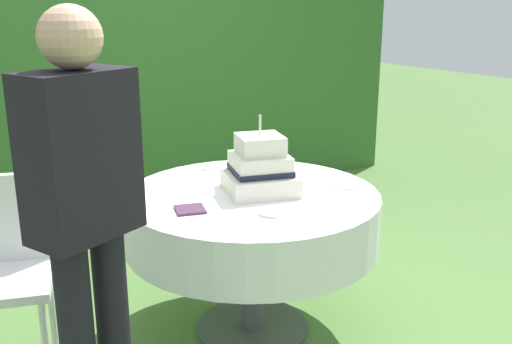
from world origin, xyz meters
TOP-DOWN VIEW (x-y plane):
  - ground_plane at (0.00, 0.00)m, footprint 20.00×20.00m
  - foliage_hedge at (0.00, 2.29)m, footprint 5.33×0.60m
  - cake_table at (0.00, 0.00)m, footprint 1.22×1.22m
  - wedding_cake at (0.05, -0.00)m, footprint 0.40×0.39m
  - serving_plate_near at (0.45, -0.15)m, footprint 0.14×0.14m
  - serving_plate_far at (0.04, 0.46)m, footprint 0.12×0.12m
  - serving_plate_left at (-0.08, -0.29)m, footprint 0.12×0.12m
  - napkin_stack at (-0.36, -0.07)m, footprint 0.15×0.15m
  - garden_chair at (-1.08, 0.27)m, footprint 0.50×0.50m
  - standing_person at (-0.89, -0.40)m, footprint 0.41×0.33m

SIDE VIEW (x-z plane):
  - ground_plane at x=0.00m, z-range 0.00..0.00m
  - garden_chair at x=-1.08m, z-range 0.10..0.99m
  - cake_table at x=0.00m, z-range 0.23..0.96m
  - napkin_stack at x=-0.36m, z-range 0.73..0.74m
  - serving_plate_near at x=0.45m, z-range 0.73..0.74m
  - serving_plate_far at x=0.04m, z-range 0.73..0.74m
  - serving_plate_left at x=-0.08m, z-range 0.73..0.74m
  - wedding_cake at x=0.05m, z-range 0.66..1.03m
  - standing_person at x=-0.89m, z-range 0.13..1.73m
  - foliage_hedge at x=0.00m, z-range 0.00..2.24m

